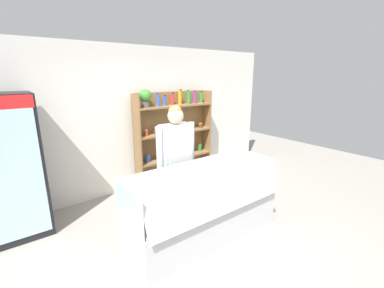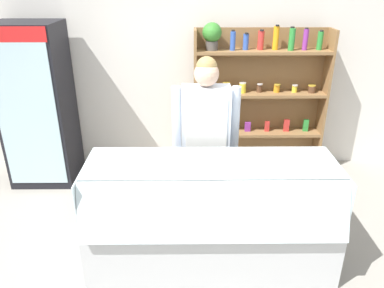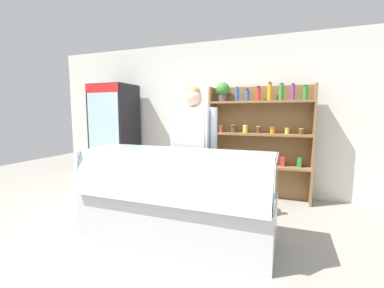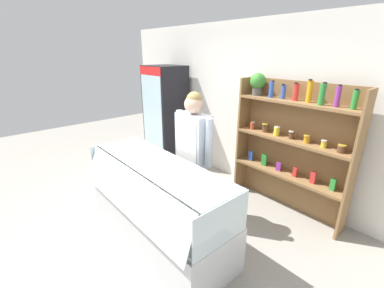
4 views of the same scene
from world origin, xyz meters
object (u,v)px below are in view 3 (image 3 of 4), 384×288
deli_display_case (176,212)px  shop_clerk (193,140)px  drinks_fridge (115,136)px  shelving_unit (257,134)px

deli_display_case → shop_clerk: bearing=91.9°
drinks_fridge → shop_clerk: drinks_fridge is taller
drinks_fridge → deli_display_case: 2.66m
shop_clerk → shelving_unit: bearing=60.3°
deli_display_case → shop_clerk: shop_clerk is taller
drinks_fridge → shelving_unit: 2.69m
deli_display_case → shop_clerk: 0.97m
shelving_unit → deli_display_case: (-0.66, -1.81, -0.77)m
shelving_unit → shop_clerk: (-0.68, -1.19, -0.02)m
drinks_fridge → shelving_unit: drinks_fridge is taller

